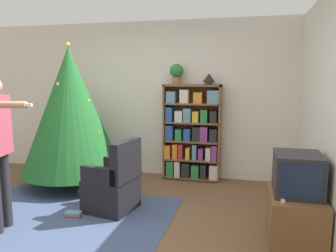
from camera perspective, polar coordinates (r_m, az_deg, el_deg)
name	(u,v)px	position (r m, az deg, el deg)	size (l,w,h in m)	color
ground_plane	(105,234)	(3.80, -10.93, -17.94)	(14.00, 14.00, 0.00)	brown
wall_back	(160,100)	(5.61, -1.35, 4.63)	(8.00, 0.10, 2.60)	silver
area_rug	(61,218)	(4.28, -18.07, -15.03)	(2.60, 1.98, 0.01)	#3D4C70
bookshelf	(192,135)	(5.35, 4.13, -1.59)	(0.93, 0.27, 1.56)	brown
tv_stand	(295,220)	(3.64, 21.21, -14.95)	(0.51, 0.75, 0.54)	brown
television	(298,174)	(3.48, 21.65, -7.77)	(0.44, 0.49, 0.41)	#28282D
game_remote	(283,199)	(3.31, 19.32, -11.97)	(0.04, 0.12, 0.02)	white
christmas_tree	(71,111)	(5.24, -16.59, 2.59)	(1.53, 1.53, 2.19)	#4C3323
armchair	(114,186)	(4.26, -9.40, -10.22)	(0.66, 0.65, 0.92)	black
potted_plant	(177,73)	(5.32, 1.52, 9.29)	(0.22, 0.22, 0.33)	#935B38
table_lamp	(209,78)	(5.24, 7.13, 8.27)	(0.20, 0.20, 0.18)	#473828
book_pile_near_tree	(85,191)	(5.05, -14.31, -10.88)	(0.21, 0.16, 0.06)	#843889
book_pile_by_chair	(74,214)	(4.29, -16.11, -14.54)	(0.21, 0.13, 0.06)	#B22D28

